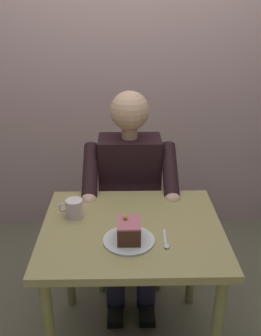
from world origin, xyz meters
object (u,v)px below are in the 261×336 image
object	(u,v)px
seated_person	(130,193)
coffee_cup	(74,208)
dessert_spoon	(166,242)
dining_table	(132,246)
chair	(129,202)
cake_slice	(129,230)

from	to	relation	value
seated_person	coffee_cup	xyz separation A→B (m)	(0.27, 0.39, 0.13)
coffee_cup	dessert_spoon	size ratio (longest dim) A/B	0.81
dining_table	coffee_cup	bearing A→B (deg)	-19.34
chair	seated_person	world-z (taller)	seated_person
chair	cake_slice	distance (m)	0.83
dining_table	cake_slice	size ratio (longest dim) A/B	6.62
cake_slice	dessert_spoon	xyz separation A→B (m)	(-0.16, 0.01, -0.05)
cake_slice	dessert_spoon	bearing A→B (deg)	175.09
cake_slice	coffee_cup	distance (m)	0.33
coffee_cup	chair	bearing A→B (deg)	-115.92
dining_table	coffee_cup	world-z (taller)	coffee_cup
dessert_spoon	dining_table	bearing A→B (deg)	-42.22
chair	dessert_spoon	size ratio (longest dim) A/B	6.28
cake_slice	dessert_spoon	size ratio (longest dim) A/B	0.88
cake_slice	coffee_cup	size ratio (longest dim) A/B	1.08
chair	dessert_spoon	world-z (taller)	chair
cake_slice	dining_table	bearing A→B (deg)	-98.26
chair	cake_slice	bearing A→B (deg)	88.77
cake_slice	coffee_cup	bearing A→B (deg)	-39.33
seated_person	dining_table	bearing A→B (deg)	90.00
coffee_cup	dining_table	bearing A→B (deg)	160.66
dining_table	seated_person	distance (m)	0.49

